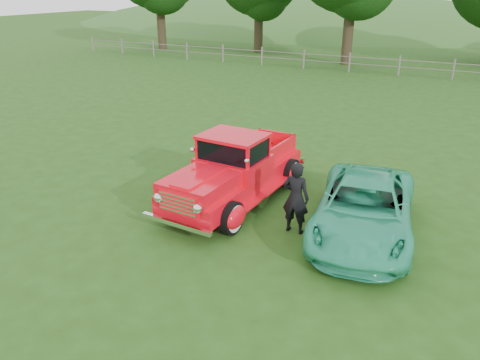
% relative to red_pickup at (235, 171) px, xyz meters
% --- Properties ---
extents(ground, '(140.00, 140.00, 0.00)m').
position_rel_red_pickup_xyz_m(ground, '(0.82, -2.05, -0.80)').
color(ground, '#244612').
rests_on(ground, ground).
extents(distant_hills, '(116.00, 60.00, 18.00)m').
position_rel_red_pickup_xyz_m(distant_hills, '(-3.26, 57.41, -5.34)').
color(distant_hills, '#316525').
rests_on(distant_hills, ground).
extents(fence_line, '(48.00, 0.12, 1.20)m').
position_rel_red_pickup_xyz_m(fence_line, '(0.82, 19.95, -0.19)').
color(fence_line, '#6A6159').
rests_on(fence_line, ground).
extents(red_pickup, '(2.48, 5.09, 1.78)m').
position_rel_red_pickup_xyz_m(red_pickup, '(0.00, 0.00, 0.00)').
color(red_pickup, black).
rests_on(red_pickup, ground).
extents(teal_sedan, '(2.63, 4.68, 1.24)m').
position_rel_red_pickup_xyz_m(teal_sedan, '(3.33, -0.29, -0.18)').
color(teal_sedan, '#2BAE7F').
rests_on(teal_sedan, ground).
extents(man, '(0.61, 0.40, 1.66)m').
position_rel_red_pickup_xyz_m(man, '(1.95, -0.87, 0.03)').
color(man, black).
rests_on(man, ground).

